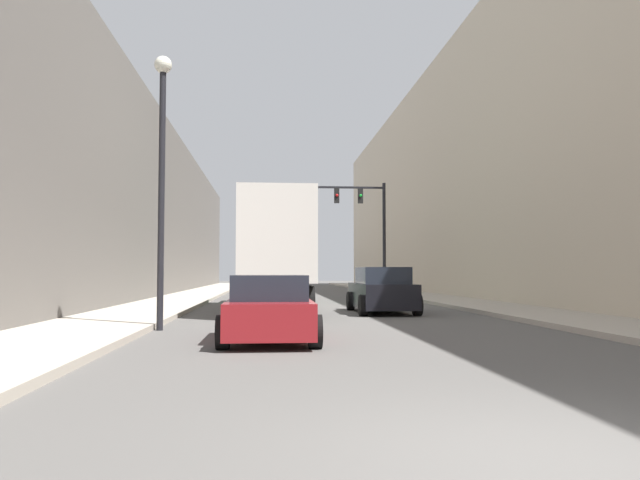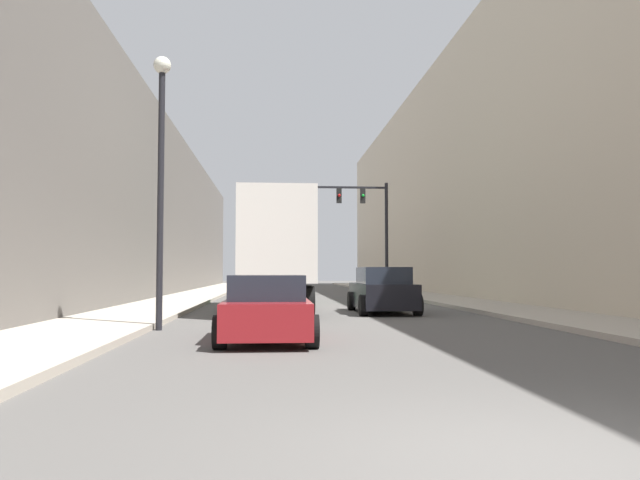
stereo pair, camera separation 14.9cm
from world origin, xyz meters
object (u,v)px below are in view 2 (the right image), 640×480
at_px(street_lamp, 161,154).
at_px(suv_car, 382,291).
at_px(sedan_car, 267,309).
at_px(semi_truck, 276,251).
at_px(traffic_signal_gantry, 362,215).

bearing_deg(street_lamp, suv_car, 42.47).
height_order(sedan_car, street_lamp, street_lamp).
height_order(semi_truck, street_lamp, street_lamp).
height_order(semi_truck, sedan_car, semi_truck).
relative_size(suv_car, traffic_signal_gantry, 0.64).
bearing_deg(suv_car, semi_truck, 144.05).
distance_m(suv_car, street_lamp, 9.75).
xyz_separation_m(semi_truck, suv_car, (3.74, -2.72, -1.52)).
xyz_separation_m(traffic_signal_gantry, street_lamp, (-8.19, -21.79, -0.48)).
xyz_separation_m(semi_truck, sedan_car, (-0.22, -11.16, -1.63)).
distance_m(semi_truck, traffic_signal_gantry, 14.24).
bearing_deg(traffic_signal_gantry, suv_car, -95.56).
distance_m(sedan_car, traffic_signal_gantry, 25.11).
bearing_deg(suv_car, traffic_signal_gantry, 84.44).
height_order(suv_car, traffic_signal_gantry, traffic_signal_gantry).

